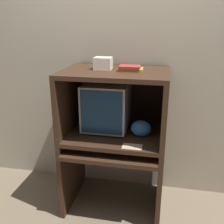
{
  "coord_description": "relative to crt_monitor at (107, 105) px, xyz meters",
  "views": [
    {
      "loc": [
        0.4,
        -1.79,
        1.7
      ],
      "look_at": [
        -0.03,
        0.33,
        0.94
      ],
      "focal_mm": 42.0,
      "sensor_mm": 36.0,
      "label": 1
    }
  ],
  "objects": [
    {
      "name": "mouse",
      "position": [
        0.29,
        -0.2,
        -0.31
      ],
      "size": [
        0.07,
        0.05,
        0.03
      ],
      "color": "black",
      "rests_on": "desk_base"
    },
    {
      "name": "desk_monitor_shelf",
      "position": [
        0.09,
        -0.08,
        -0.25
      ],
      "size": [
        0.88,
        0.65,
        0.1
      ],
      "color": "#382316",
      "rests_on": "desk_base"
    },
    {
      "name": "snack_bag",
      "position": [
        0.33,
        -0.11,
        -0.15
      ],
      "size": [
        0.17,
        0.13,
        0.14
      ],
      "color": "#336BB7",
      "rests_on": "desk_monitor_shelf"
    },
    {
      "name": "paper_card",
      "position": [
        0.28,
        -0.34,
        -0.22
      ],
      "size": [
        0.16,
        0.1,
        0.0
      ],
      "color": "#CCB28C",
      "rests_on": "desk_monitor_shelf"
    },
    {
      "name": "desk_base",
      "position": [
        0.09,
        -0.12,
        -0.56
      ],
      "size": [
        0.88,
        0.69,
        0.65
      ],
      "color": "#382316",
      "rests_on": "ground_plane"
    },
    {
      "name": "book_stack",
      "position": [
        0.22,
        -0.09,
        0.36
      ],
      "size": [
        0.2,
        0.15,
        0.04
      ],
      "color": "gold",
      "rests_on": "hutch_upper"
    },
    {
      "name": "keyboard",
      "position": [
        0.03,
        -0.21,
        -0.31
      ],
      "size": [
        0.42,
        0.13,
        0.03
      ],
      "color": "black",
      "rests_on": "desk_base"
    },
    {
      "name": "hutch_upper",
      "position": [
        0.09,
        -0.05,
        0.15
      ],
      "size": [
        0.88,
        0.65,
        0.56
      ],
      "color": "#382316",
      "rests_on": "desk_monitor_shelf"
    },
    {
      "name": "storage_box",
      "position": [
        -0.01,
        -0.07,
        0.39
      ],
      "size": [
        0.14,
        0.12,
        0.1
      ],
      "color": "beige",
      "rests_on": "hutch_upper"
    },
    {
      "name": "crt_monitor",
      "position": [
        0.0,
        0.0,
        0.0
      ],
      "size": [
        0.39,
        0.44,
        0.43
      ],
      "color": "#B2B2B7",
      "rests_on": "desk_monitor_shelf"
    },
    {
      "name": "wall_back",
      "position": [
        0.09,
        0.3,
        0.33
      ],
      "size": [
        6.0,
        0.06,
        2.6
      ],
      "color": "#B2A893",
      "rests_on": "ground_plane"
    }
  ]
}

